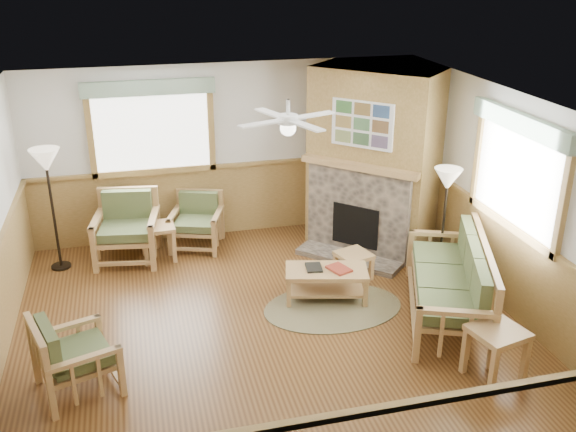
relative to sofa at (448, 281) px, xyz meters
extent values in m
cube|color=brown|center=(-2.17, 0.23, -0.50)|extent=(6.00, 6.00, 0.01)
cube|color=white|center=(-2.17, 0.23, 2.21)|extent=(6.00, 6.00, 0.01)
cube|color=silver|center=(-2.17, 3.23, 0.86)|extent=(6.00, 0.02, 2.70)
cube|color=silver|center=(-2.17, -2.77, 0.86)|extent=(6.00, 0.02, 2.70)
cube|color=silver|center=(0.83, 0.23, 0.86)|extent=(0.02, 6.00, 2.70)
cylinder|color=brown|center=(-1.28, 0.52, -0.49)|extent=(2.28, 2.28, 0.01)
cube|color=maroon|center=(-1.15, 0.73, -0.04)|extent=(0.31, 0.36, 0.03)
cube|color=black|center=(-1.45, 0.85, -0.05)|extent=(0.24, 0.30, 0.03)
camera|label=1|loc=(-3.57, -6.22, 3.71)|focal=40.00mm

